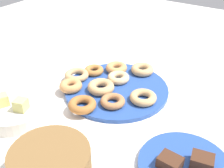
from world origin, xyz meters
name	(u,v)px	position (x,y,z in m)	size (l,w,h in m)	color
ground_plane	(117,91)	(0.00, 0.00, 0.00)	(2.40, 2.40, 0.00)	white
donut_plate	(117,89)	(0.00, 0.00, 0.01)	(0.37, 0.37, 0.01)	#284C9E
donut_0	(143,97)	(-0.12, 0.02, 0.03)	(0.09, 0.09, 0.03)	tan
donut_1	(116,68)	(0.06, -0.10, 0.03)	(0.08, 0.08, 0.03)	tan
donut_2	(113,101)	(-0.04, 0.09, 0.03)	(0.08, 0.08, 0.02)	#B27547
donut_3	(142,69)	(-0.03, -0.15, 0.03)	(0.09, 0.09, 0.03)	tan
donut_4	(77,75)	(0.16, 0.03, 0.03)	(0.09, 0.09, 0.02)	tan
donut_5	(118,78)	(0.02, -0.04, 0.03)	(0.08, 0.08, 0.03)	#EABC84
donut_6	(71,86)	(0.13, 0.10, 0.03)	(0.08, 0.08, 0.03)	tan
donut_7	(82,105)	(0.03, 0.16, 0.03)	(0.09, 0.09, 0.03)	#AD6B33
donut_8	(94,70)	(0.13, -0.04, 0.03)	(0.07, 0.07, 0.02)	#BC7A3D
donut_9	(101,87)	(0.03, 0.05, 0.03)	(0.09, 0.09, 0.03)	tan
cake_plate	(184,166)	(-0.33, 0.21, 0.01)	(0.24, 0.24, 0.02)	#284C9E
brownie_near	(202,161)	(-0.37, 0.19, 0.03)	(0.06, 0.04, 0.03)	#472819
brownie_far	(170,162)	(-0.31, 0.24, 0.03)	(0.06, 0.04, 0.03)	#472819
basket	(51,166)	(-0.08, 0.41, 0.04)	(0.19, 0.19, 0.09)	brown
fruit_bowl	(16,112)	(0.18, 0.30, 0.02)	(0.19, 0.19, 0.04)	silver
melon_chunk_left	(21,105)	(0.15, 0.30, 0.06)	(0.04, 0.04, 0.04)	#DBD67A
melon_chunk_right	(2,100)	(0.22, 0.31, 0.06)	(0.04, 0.04, 0.04)	#DBD67A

